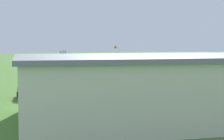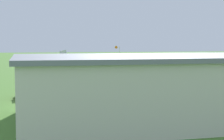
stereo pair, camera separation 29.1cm
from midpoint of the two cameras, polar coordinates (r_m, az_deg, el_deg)
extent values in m
plane|color=#47752D|center=(60.20, 1.83, -1.94)|extent=(400.00, 400.00, 0.00)
cube|color=#384251|center=(40.07, 13.33, -2.15)|extent=(10.00, 0.32, 4.20)
cylinder|color=silver|center=(59.73, -5.66, 1.04)|extent=(5.81, 1.23, 2.16)
cone|color=black|center=(60.38, -2.73, 0.47)|extent=(0.86, 0.75, 0.85)
cube|color=silver|center=(59.86, -5.05, 0.77)|extent=(1.88, 8.82, 0.44)
cube|color=silver|center=(59.91, -4.45, 2.17)|extent=(1.88, 8.82, 0.44)
cube|color=silver|center=(59.32, -7.84, 2.45)|extent=(1.34, 0.15, 1.50)
cube|color=silver|center=(59.33, -8.03, 1.49)|extent=(0.99, 2.63, 0.26)
cylinder|color=black|center=(58.94, -5.20, -0.32)|extent=(0.64, 0.16, 0.64)
cylinder|color=black|center=(60.81, -5.52, -0.18)|extent=(0.64, 0.16, 0.64)
cylinder|color=#332D28|center=(57.13, -4.23, 1.34)|extent=(0.40, 0.09, 1.54)
cylinder|color=#332D28|center=(62.64, -5.23, 1.59)|extent=(0.40, 0.09, 1.54)
cube|color=red|center=(43.76, -13.56, -3.45)|extent=(2.16, 4.47, 0.79)
cube|color=#2D3842|center=(43.67, -13.58, -2.52)|extent=(1.76, 2.56, 0.64)
cylinder|color=black|center=(42.46, -12.19, -4.20)|extent=(0.28, 0.66, 0.64)
cylinder|color=black|center=(42.29, -14.52, -4.27)|extent=(0.28, 0.66, 0.64)
cylinder|color=black|center=(45.35, -12.64, -3.67)|extent=(0.28, 0.66, 0.64)
cylinder|color=black|center=(45.19, -14.83, -3.74)|extent=(0.28, 0.66, 0.64)
cylinder|color=#33723F|center=(44.94, -8.90, -3.57)|extent=(0.45, 0.45, 0.82)
cylinder|color=#33723F|center=(44.85, -8.91, -2.69)|extent=(0.53, 0.53, 0.58)
sphere|color=brown|center=(44.80, -8.92, -2.18)|extent=(0.22, 0.22, 0.22)
cylinder|color=silver|center=(79.09, 0.96, 1.64)|extent=(0.12, 0.12, 5.75)
cone|color=orange|center=(78.84, 0.47, 3.61)|extent=(0.94, 1.42, 0.60)
camera|label=1|loc=(0.15, -90.16, -0.01)|focal=57.96mm
camera|label=2|loc=(0.15, 89.84, 0.01)|focal=57.96mm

